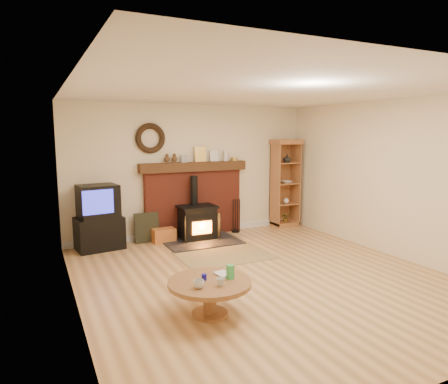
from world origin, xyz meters
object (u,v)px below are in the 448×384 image
wood_stove (198,224)px  tv_unit (99,219)px  curio_cabinet (285,183)px  coffee_table (210,287)px

wood_stove → tv_unit: bearing=173.7°
tv_unit → curio_cabinet: 4.00m
wood_stove → coffee_table: wood_stove is taller
tv_unit → curio_cabinet: size_ratio=0.60×
wood_stove → curio_cabinet: bearing=7.5°
curio_cabinet → coffee_table: bearing=-134.4°
tv_unit → coffee_table: size_ratio=1.22×
tv_unit → wood_stove: bearing=-6.3°
wood_stove → coffee_table: 3.24m
curio_cabinet → coffee_table: (-3.26, -3.33, -0.63)m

